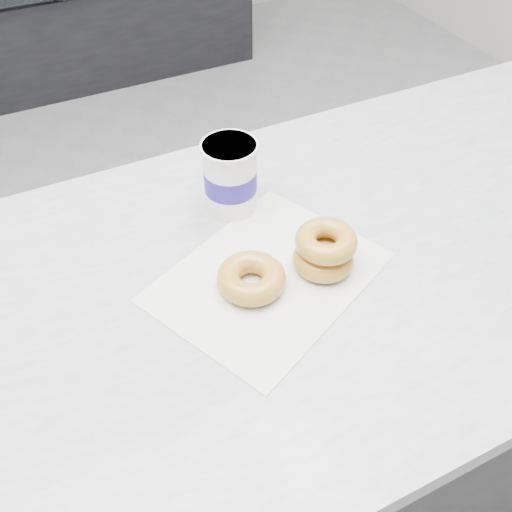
{
  "coord_description": "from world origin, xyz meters",
  "views": [
    {
      "loc": [
        -0.2,
        -1.14,
        1.55
      ],
      "look_at": [
        0.07,
        -0.59,
        0.94
      ],
      "focal_mm": 40.0,
      "sensor_mm": 36.0,
      "label": 1
    }
  ],
  "objects_px": {
    "coffee_cup": "(230,176)",
    "donut_single": "(251,278)",
    "donut_stack": "(325,250)",
    "counter": "(226,435)"
  },
  "relations": [
    {
      "from": "coffee_cup",
      "to": "donut_single",
      "type": "bearing_deg",
      "value": -112.15
    },
    {
      "from": "coffee_cup",
      "to": "donut_stack",
      "type": "bearing_deg",
      "value": -77.55
    },
    {
      "from": "donut_single",
      "to": "coffee_cup",
      "type": "height_order",
      "value": "coffee_cup"
    },
    {
      "from": "donut_single",
      "to": "counter",
      "type": "bearing_deg",
      "value": 165.42
    },
    {
      "from": "counter",
      "to": "donut_single",
      "type": "bearing_deg",
      "value": -14.58
    },
    {
      "from": "counter",
      "to": "donut_single",
      "type": "distance_m",
      "value": 0.47
    },
    {
      "from": "donut_stack",
      "to": "coffee_cup",
      "type": "height_order",
      "value": "coffee_cup"
    },
    {
      "from": "donut_stack",
      "to": "coffee_cup",
      "type": "distance_m",
      "value": 0.21
    },
    {
      "from": "counter",
      "to": "coffee_cup",
      "type": "relative_size",
      "value": 23.7
    },
    {
      "from": "counter",
      "to": "coffee_cup",
      "type": "height_order",
      "value": "coffee_cup"
    }
  ]
}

